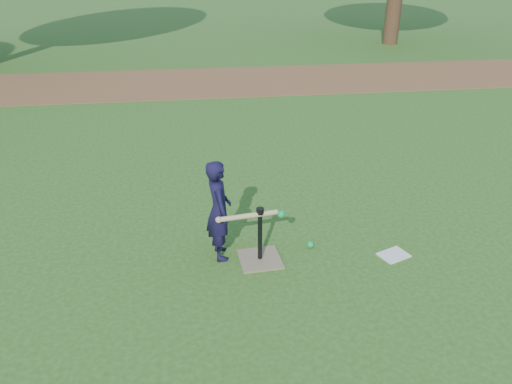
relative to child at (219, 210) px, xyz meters
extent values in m
plane|color=#285116|center=(0.13, 0.09, -0.54)|extent=(80.00, 80.00, 0.00)
cube|color=brown|center=(0.13, 7.59, -0.54)|extent=(24.00, 3.00, 0.01)
imported|color=black|center=(0.00, 0.00, 0.00)|extent=(0.31, 0.42, 1.09)
sphere|color=#0D9843|center=(0.98, 0.01, -0.50)|extent=(0.08, 0.08, 0.08)
cube|color=silver|center=(1.83, -0.26, -0.54)|extent=(0.36, 0.32, 0.01)
cube|color=#7E6B50|center=(0.40, -0.15, -0.53)|extent=(0.46, 0.46, 0.02)
cylinder|color=black|center=(0.40, -0.15, -0.24)|extent=(0.05, 0.05, 0.55)
cylinder|color=black|center=(0.40, -0.15, 0.04)|extent=(0.08, 0.08, 0.06)
cylinder|color=tan|center=(0.28, -0.17, 0.01)|extent=(0.60, 0.13, 0.05)
sphere|color=tan|center=(-0.02, -0.21, 0.01)|extent=(0.06, 0.06, 0.06)
sphere|color=#0D9843|center=(0.61, -0.19, 0.01)|extent=(0.08, 0.08, 0.08)
camera|label=1|loc=(-0.24, -4.48, 2.42)|focal=35.00mm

